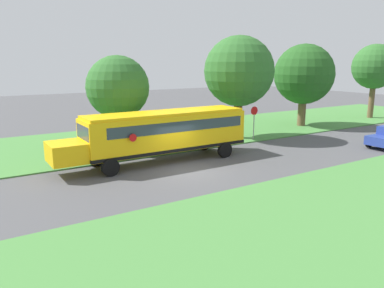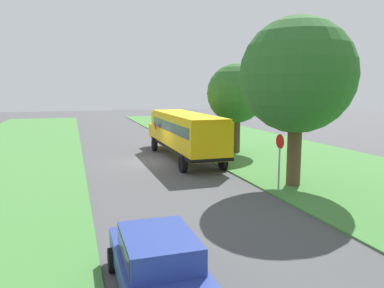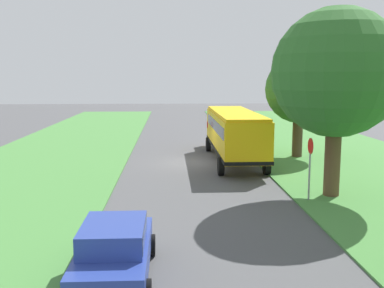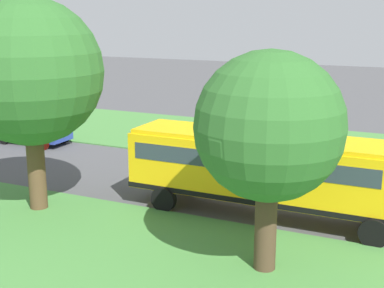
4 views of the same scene
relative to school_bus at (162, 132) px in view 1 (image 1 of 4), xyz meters
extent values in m
plane|color=#4C4C4F|center=(2.68, 0.23, -1.92)|extent=(120.00, 120.00, 0.00)
cube|color=#47843D|center=(-7.32, 0.23, -1.88)|extent=(12.00, 80.00, 0.08)
cube|color=#47843D|center=(11.68, 0.23, -1.89)|extent=(10.00, 80.00, 0.07)
cube|color=yellow|center=(0.00, 0.29, -0.02)|extent=(2.50, 10.50, 2.20)
cube|color=yellow|center=(0.00, -5.91, -0.57)|extent=(2.20, 1.90, 1.10)
cube|color=yellow|center=(0.00, 0.29, 1.16)|extent=(2.35, 10.29, 0.16)
cube|color=black|center=(0.00, 0.29, -1.00)|extent=(2.54, 10.54, 0.20)
cube|color=#2D3842|center=(0.00, 0.59, 0.44)|extent=(2.53, 9.24, 0.64)
cube|color=#2D3842|center=(0.00, -4.91, 0.44)|extent=(2.25, 0.12, 0.80)
cylinder|color=red|center=(1.43, -2.60, 0.13)|extent=(0.03, 0.44, 0.44)
cylinder|color=black|center=(1.25, -3.91, -1.42)|extent=(0.30, 1.00, 1.00)
cylinder|color=black|center=(-1.25, -3.91, -1.42)|extent=(0.30, 1.00, 1.00)
cylinder|color=black|center=(1.25, 3.96, -1.42)|extent=(0.30, 1.00, 1.00)
cylinder|color=black|center=(-1.25, 3.96, -1.42)|extent=(0.30, 1.00, 1.00)
cylinder|color=black|center=(4.58, 14.78, -1.60)|extent=(0.22, 0.64, 0.64)
cylinder|color=#4C3826|center=(-4.37, -1.12, -0.50)|extent=(0.66, 0.66, 2.85)
sphere|color=#2D6628|center=(-4.37, -1.12, 2.56)|extent=(4.36, 4.36, 4.36)
sphere|color=#2D6628|center=(-4.91, -0.85, 2.45)|extent=(3.15, 3.15, 3.15)
cylinder|color=brown|center=(-3.14, 8.58, -0.23)|extent=(0.69, 0.69, 3.39)
sphere|color=#2D6628|center=(-3.14, 8.58, 3.55)|extent=(5.57, 5.57, 5.57)
sphere|color=#2D6628|center=(-3.72, 9.29, 3.52)|extent=(3.66, 3.66, 3.66)
cylinder|color=brown|center=(-4.64, 17.82, -0.47)|extent=(0.76, 0.76, 2.91)
sphere|color=#23561E|center=(-4.64, 17.82, 3.12)|extent=(5.72, 5.72, 5.72)
sphere|color=#23561E|center=(-4.77, 17.38, 2.94)|extent=(3.94, 3.94, 3.94)
cylinder|color=brown|center=(-4.21, 28.51, 0.02)|extent=(0.59, 0.59, 3.89)
sphere|color=#2D6628|center=(-4.21, 28.51, 3.79)|extent=(4.85, 4.85, 4.85)
sphere|color=#2D6628|center=(-4.47, 27.94, 3.68)|extent=(2.97, 2.97, 2.97)
cylinder|color=gray|center=(-1.92, 9.25, -0.87)|extent=(0.08, 0.08, 2.10)
cylinder|color=red|center=(-1.92, 9.25, 0.48)|extent=(0.03, 0.68, 0.68)
camera|label=1|loc=(20.40, -10.68, 4.23)|focal=35.00mm
camera|label=2|loc=(7.21, 24.39, 2.93)|focal=35.00mm
camera|label=3|loc=(4.02, 27.63, 3.39)|focal=42.00mm
camera|label=4|loc=(-18.76, -5.37, 5.68)|focal=50.00mm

